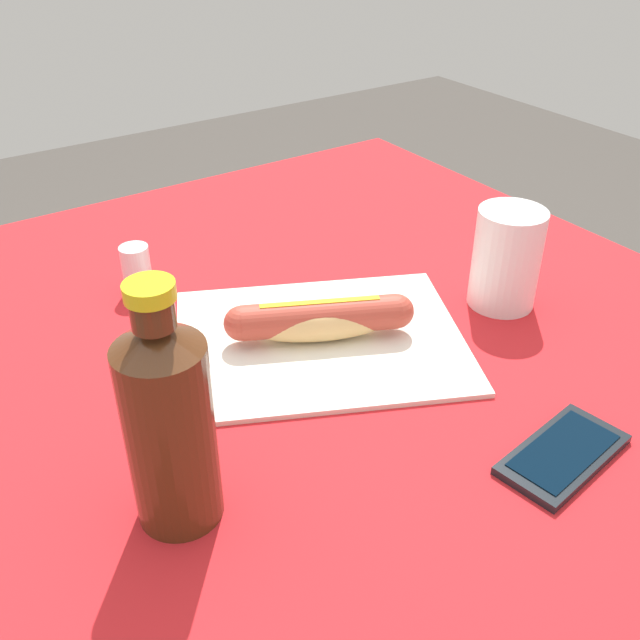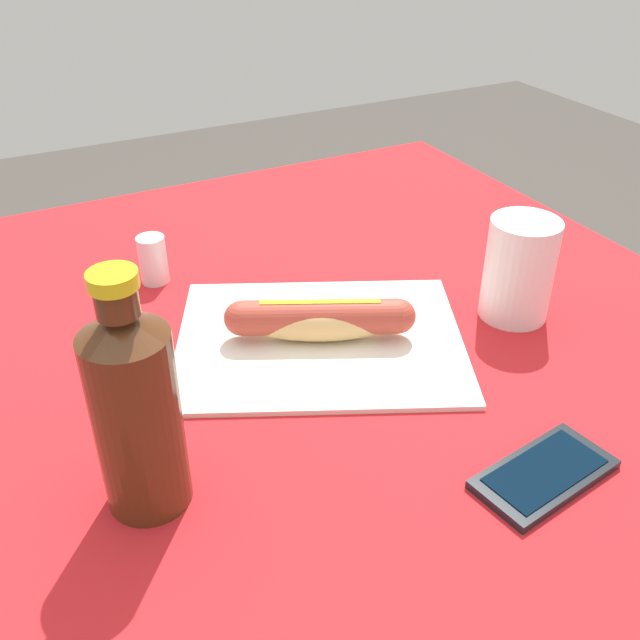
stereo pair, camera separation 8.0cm
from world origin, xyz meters
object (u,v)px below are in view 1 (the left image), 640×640
(soda_bottle, at_px, (169,422))
(drinking_cup, at_px, (506,258))
(hot_dog, at_px, (320,319))
(cell_phone, at_px, (563,454))
(salt_shaker, at_px, (137,270))

(soda_bottle, relative_size, drinking_cup, 1.80)
(hot_dog, bearing_deg, soda_bottle, 31.02)
(soda_bottle, height_order, drinking_cup, soda_bottle)
(cell_phone, bearing_deg, salt_shaker, -67.68)
(hot_dog, distance_m, salt_shaker, 0.26)
(drinking_cup, bearing_deg, hot_dog, -12.59)
(soda_bottle, distance_m, salt_shaker, 0.39)
(drinking_cup, xyz_separation_m, salt_shaker, (0.36, -0.27, -0.03))
(soda_bottle, xyz_separation_m, salt_shaker, (-0.11, -0.36, -0.07))
(salt_shaker, bearing_deg, soda_bottle, 73.16)
(soda_bottle, relative_size, salt_shaker, 3.51)
(soda_bottle, bearing_deg, salt_shaker, -106.84)
(soda_bottle, distance_m, drinking_cup, 0.48)
(drinking_cup, bearing_deg, salt_shaker, -37.38)
(hot_dog, distance_m, soda_bottle, 0.28)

